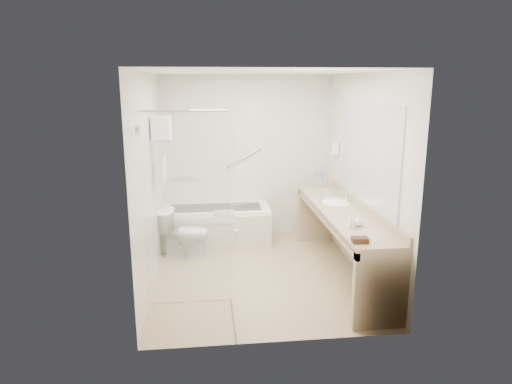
{
  "coord_description": "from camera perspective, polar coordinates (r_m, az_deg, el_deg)",
  "views": [
    {
      "loc": [
        -0.64,
        -5.4,
        2.38
      ],
      "look_at": [
        0.0,
        0.3,
        1.0
      ],
      "focal_mm": 32.0,
      "sensor_mm": 36.0,
      "label": 1
    }
  ],
  "objects": [
    {
      "name": "water_bottle_right",
      "position": [
        6.85,
        7.55,
        1.36
      ],
      "size": [
        0.07,
        0.07,
        0.22
      ],
      "rotation": [
        0.0,
        0.0,
        0.0
      ],
      "color": "silver",
      "rests_on": "vanity_counter"
    },
    {
      "name": "faucet",
      "position": [
        6.12,
        11.29,
        -0.45
      ],
      "size": [
        0.03,
        0.03,
        0.14
      ],
      "primitive_type": "cylinder",
      "color": "silver",
      "rests_on": "vanity_counter"
    },
    {
      "name": "grab_bar_long",
      "position": [
        7.08,
        -1.55,
        4.33
      ],
      "size": [
        0.53,
        0.03,
        0.33
      ],
      "primitive_type": "cylinder",
      "rotation": [
        0.0,
        1.05,
        0.0
      ],
      "color": "silver",
      "rests_on": "wall_back"
    },
    {
      "name": "bathtub",
      "position": [
        6.97,
        -4.97,
        -4.11
      ],
      "size": [
        1.6,
        0.73,
        0.59
      ],
      "color": "white",
      "rests_on": "floor"
    },
    {
      "name": "soap_bottle_b",
      "position": [
        5.11,
        12.7,
        -3.61
      ],
      "size": [
        0.13,
        0.15,
        0.1
      ],
      "primitive_type": "imported",
      "rotation": [
        0.0,
        0.0,
        0.22
      ],
      "color": "white",
      "rests_on": "vanity_counter"
    },
    {
      "name": "grab_bar_short",
      "position": [
        7.11,
        -8.78,
        1.76
      ],
      "size": [
        0.4,
        0.03,
        0.03
      ],
      "primitive_type": "cylinder",
      "rotation": [
        0.0,
        1.57,
        0.0
      ],
      "color": "silver",
      "rests_on": "wall_back"
    },
    {
      "name": "drinking_glass_far",
      "position": [
        6.13,
        8.82,
        -0.62
      ],
      "size": [
        0.09,
        0.09,
        0.1
      ],
      "primitive_type": "cylinder",
      "rotation": [
        0.0,
        0.0,
        0.24
      ],
      "color": "silver",
      "rests_on": "vanity_counter"
    },
    {
      "name": "shower_enclosure",
      "position": [
        4.66,
        -6.03,
        -2.91
      ],
      "size": [
        0.96,
        0.91,
        2.11
      ],
      "color": "silver",
      "rests_on": "floor"
    },
    {
      "name": "wall_left",
      "position": [
        5.56,
        -13.09,
        1.44
      ],
      "size": [
        0.1,
        3.2,
        2.5
      ],
      "primitive_type": "cube",
      "color": "beige",
      "rests_on": "ground"
    },
    {
      "name": "water_bottle_left",
      "position": [
        6.8,
        8.36,
        1.15
      ],
      "size": [
        0.06,
        0.06,
        0.2
      ],
      "rotation": [
        0.0,
        0.0,
        0.31
      ],
      "color": "silver",
      "rests_on": "vanity_counter"
    },
    {
      "name": "ceiling",
      "position": [
        5.44,
        0.37,
        14.79
      ],
      "size": [
        2.6,
        3.2,
        0.1
      ],
      "primitive_type": "cube",
      "color": "white",
      "rests_on": "wall_back"
    },
    {
      "name": "soap_bottle_a",
      "position": [
        5.04,
        11.75,
        -4.05
      ],
      "size": [
        0.09,
        0.15,
        0.06
      ],
      "primitive_type": "imported",
      "rotation": [
        0.0,
        0.0,
        0.17
      ],
      "color": "white",
      "rests_on": "vanity_counter"
    },
    {
      "name": "floor",
      "position": [
        5.94,
        0.33,
        -10.11
      ],
      "size": [
        3.2,
        3.2,
        0.0
      ],
      "primitive_type": "plane",
      "color": "tan",
      "rests_on": "ground"
    },
    {
      "name": "towel_shelf",
      "position": [
        5.81,
        -11.69,
        7.06
      ],
      "size": [
        0.24,
        0.55,
        0.81
      ],
      "color": "silver",
      "rests_on": "wall_left"
    },
    {
      "name": "mirror",
      "position": [
        5.66,
        13.67,
        4.71
      ],
      "size": [
        0.02,
        2.0,
        1.2
      ],
      "primitive_type": "cube",
      "color": "#B1B6BE",
      "rests_on": "wall_right"
    },
    {
      "name": "hairdryer_unit",
      "position": [
        6.79,
        9.87,
        5.45
      ],
      "size": [
        0.08,
        0.1,
        0.18
      ],
      "primitive_type": "cube",
      "color": "white",
      "rests_on": "wall_right"
    },
    {
      "name": "wall_front",
      "position": [
        4.02,
        3.05,
        -2.82
      ],
      "size": [
        2.6,
        0.1,
        2.5
      ],
      "primitive_type": "cube",
      "color": "beige",
      "rests_on": "ground"
    },
    {
      "name": "wall_right",
      "position": [
        5.85,
        13.11,
        2.03
      ],
      "size": [
        0.1,
        3.2,
        2.5
      ],
      "primitive_type": "cube",
      "color": "beige",
      "rests_on": "ground"
    },
    {
      "name": "wall_back",
      "position": [
        7.12,
        -1.18,
        4.39
      ],
      "size": [
        2.6,
        0.1,
        2.5
      ],
      "primitive_type": "cube",
      "color": "beige",
      "rests_on": "ground"
    },
    {
      "name": "water_bottle_mid",
      "position": [
        6.87,
        8.11,
        1.38
      ],
      "size": [
        0.07,
        0.07,
        0.22
      ],
      "rotation": [
        0.0,
        0.0,
        -0.16
      ],
      "color": "silver",
      "rests_on": "vanity_counter"
    },
    {
      "name": "toilet",
      "position": [
        6.44,
        -8.87,
        -5.16
      ],
      "size": [
        0.74,
        0.51,
        0.67
      ],
      "primitive_type": "imported",
      "rotation": [
        0.0,
        0.0,
        1.37
      ],
      "color": "white",
      "rests_on": "floor"
    },
    {
      "name": "vanity_counter",
      "position": [
        5.78,
        10.69,
        -4.24
      ],
      "size": [
        0.55,
        2.7,
        0.95
      ],
      "color": "tan",
      "rests_on": "floor"
    },
    {
      "name": "amenity_basket",
      "position": [
        4.61,
        12.86,
        -5.85
      ],
      "size": [
        0.16,
        0.12,
        0.05
      ],
      "primitive_type": "cube",
      "rotation": [
        0.0,
        0.0,
        -0.07
      ],
      "color": "#3F2516",
      "rests_on": "vanity_counter"
    },
    {
      "name": "drinking_glass_near",
      "position": [
        6.46,
        8.73,
        0.04
      ],
      "size": [
        0.07,
        0.07,
        0.08
      ],
      "primitive_type": "cylinder",
      "rotation": [
        0.0,
        0.0,
        -0.06
      ],
      "color": "silver",
      "rests_on": "vanity_counter"
    },
    {
      "name": "sink",
      "position": [
        6.1,
        9.95,
        -1.49
      ],
      "size": [
        0.4,
        0.52,
        0.14
      ],
      "primitive_type": "ellipsoid",
      "color": "white",
      "rests_on": "vanity_counter"
    }
  ]
}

